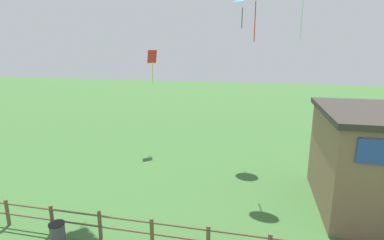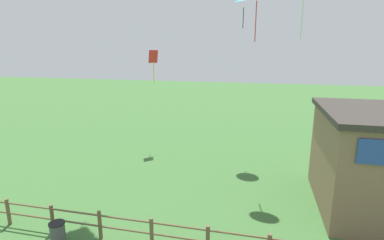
{
  "view_description": "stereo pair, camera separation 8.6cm",
  "coord_description": "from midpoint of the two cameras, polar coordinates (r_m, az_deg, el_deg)",
  "views": [
    {
      "loc": [
        2.44,
        -2.27,
        6.97
      ],
      "look_at": [
        0.0,
        8.61,
        4.27
      ],
      "focal_mm": 28.0,
      "sensor_mm": 36.0,
      "label": 1
    },
    {
      "loc": [
        2.52,
        -2.25,
        6.97
      ],
      "look_at": [
        0.0,
        8.61,
        4.27
      ],
      "focal_mm": 28.0,
      "sensor_mm": 36.0,
      "label": 2
    }
  ],
  "objects": [
    {
      "name": "wooden_fence",
      "position": [
        11.18,
        -2.25,
        -20.94
      ],
      "size": [
        18.46,
        0.14,
        1.12
      ],
      "color": "brown",
      "rests_on": "ground_plane"
    },
    {
      "name": "trash_bin",
      "position": [
        12.44,
        -24.0,
        -19.24
      ],
      "size": [
        0.56,
        0.56,
        0.91
      ],
      "color": "#4C4C51",
      "rests_on": "ground_plane"
    },
    {
      "name": "kite_red_diamond",
      "position": [
        21.25,
        -7.26,
        11.19
      ],
      "size": [
        0.64,
        0.62,
        2.29
      ],
      "color": "red"
    }
  ]
}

